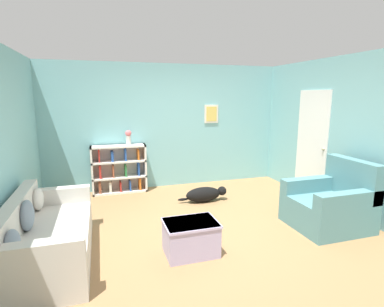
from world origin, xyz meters
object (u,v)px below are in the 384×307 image
(bookshelf, at_px, (119,170))
(coffee_table, at_px, (191,237))
(vase, at_px, (128,137))
(dog, at_px, (205,194))
(couch, at_px, (46,237))
(recliner_chair, at_px, (331,204))

(bookshelf, bearing_deg, coffee_table, -76.22)
(bookshelf, bearing_deg, vase, -5.79)
(coffee_table, bearing_deg, vase, 99.64)
(bookshelf, relative_size, dog, 1.15)
(dog, height_order, vase, vase)
(dog, distance_m, vase, 1.92)
(couch, height_order, bookshelf, bookshelf)
(bookshelf, distance_m, dog, 1.85)
(dog, bearing_deg, recliner_chair, -47.11)
(couch, distance_m, recliner_chair, 3.93)
(couch, relative_size, coffee_table, 2.85)
(bookshelf, relative_size, vase, 3.61)
(bookshelf, xyz_separation_m, vase, (0.21, -0.02, 0.67))
(coffee_table, relative_size, vase, 2.20)
(couch, bearing_deg, bookshelf, 67.43)
(couch, height_order, recliner_chair, recliner_chair)
(couch, distance_m, dog, 2.83)
(recliner_chair, bearing_deg, vase, 136.19)
(coffee_table, bearing_deg, couch, 168.18)
(couch, distance_m, coffee_table, 1.72)
(bookshelf, bearing_deg, dog, -35.77)
(coffee_table, distance_m, vase, 2.93)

